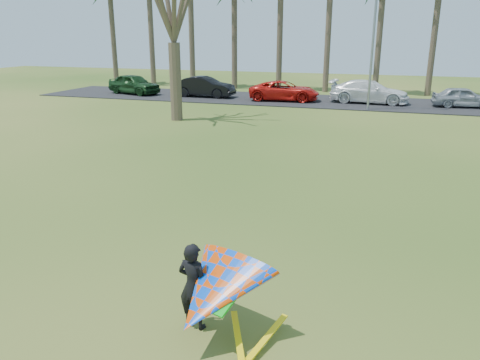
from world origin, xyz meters
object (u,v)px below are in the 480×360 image
(car_1, at_px, (205,87))
(car_2, at_px, (284,91))
(car_4, at_px, (463,97))
(kite_flyer, at_px, (212,292))
(car_0, at_px, (134,84))
(car_3, at_px, (369,92))
(streetlight, at_px, (376,37))

(car_1, relative_size, car_2, 0.93)
(car_2, relative_size, car_4, 1.29)
(car_1, height_order, car_2, car_1)
(car_4, xyz_separation_m, kite_flyer, (-6.68, -27.68, 0.13))
(car_2, xyz_separation_m, kite_flyer, (5.10, -27.16, 0.09))
(kite_flyer, bearing_deg, car_0, 122.45)
(car_3, distance_m, kite_flyer, 27.80)
(car_0, bearing_deg, car_3, -71.22)
(car_3, relative_size, kite_flyer, 2.23)
(car_3, bearing_deg, car_1, 95.86)
(car_3, height_order, kite_flyer, kite_flyer)
(car_1, xyz_separation_m, car_2, (6.20, -0.15, -0.07))
(kite_flyer, bearing_deg, car_4, 76.42)
(car_2, bearing_deg, car_3, -88.65)
(car_4, distance_m, kite_flyer, 28.47)
(streetlight, bearing_deg, car_1, 168.82)
(car_0, relative_size, car_1, 0.99)
(streetlight, distance_m, car_0, 18.84)
(car_2, bearing_deg, streetlight, -115.35)
(kite_flyer, bearing_deg, streetlight, 87.64)
(streetlight, bearing_deg, car_4, 26.41)
(streetlight, height_order, car_4, streetlight)
(streetlight, relative_size, car_4, 2.09)
(car_1, bearing_deg, car_3, -86.95)
(car_0, xyz_separation_m, car_4, (24.00, 0.45, -0.12))
(streetlight, distance_m, car_3, 4.67)
(streetlight, height_order, kite_flyer, streetlight)
(car_2, distance_m, car_4, 11.80)
(car_1, xyz_separation_m, car_4, (17.99, 0.38, -0.10))
(car_4, bearing_deg, car_3, 82.27)
(car_1, relative_size, car_4, 1.20)
(car_4, bearing_deg, car_2, 85.89)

